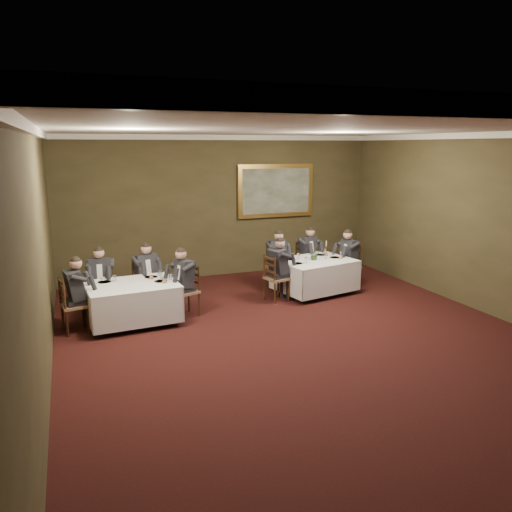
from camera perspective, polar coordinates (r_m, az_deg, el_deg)
ground at (r=8.48m, az=6.17°, el=-10.10°), size 10.00×10.00×0.00m
ceiling at (r=7.83m, az=6.78°, el=14.27°), size 8.00×10.00×0.10m
back_wall at (r=12.57m, az=-4.02°, el=5.64°), size 8.00×0.10×3.50m
left_wall at (r=7.13m, az=-23.53°, el=-0.69°), size 0.10×10.00×3.50m
right_wall at (r=10.41m, az=26.50°, el=2.92°), size 0.10×10.00×3.50m
crown_molding at (r=7.83m, az=6.77°, el=13.83°), size 8.00×10.00×0.12m
table_main at (r=11.23m, az=6.72°, el=-2.01°), size 1.87×1.57×0.67m
table_second at (r=9.55m, az=-13.91°, el=-4.91°), size 1.72×1.36×0.67m
chair_main_backleft at (r=11.67m, az=2.40°, el=-2.21°), size 0.45×0.43×1.00m
diner_main_backleft at (r=11.60m, az=2.43°, el=-1.14°), size 0.43×0.49×1.35m
chair_main_backright at (r=12.18m, az=5.81°, el=-1.64°), size 0.55×0.53×1.00m
diner_main_backright at (r=12.12m, az=5.87°, el=-0.60°), size 0.53×0.58×1.35m
chair_main_endleft at (r=10.67m, az=2.32°, el=-3.63°), size 0.50×0.52×1.00m
diner_main_endleft at (r=10.61m, az=2.38°, el=-2.44°), size 0.55×0.49×1.35m
chair_main_endright at (r=11.94m, az=10.61°, el=-2.08°), size 0.47×0.49×1.00m
diner_main_endright at (r=11.87m, az=10.61°, el=-1.02°), size 0.53×0.46×1.35m
chair_sec_backleft at (r=10.33m, az=-17.15°, el=-4.74°), size 0.50×0.48×1.00m
diner_sec_backleft at (r=10.25m, az=-17.23°, el=-3.54°), size 0.47×0.53×1.35m
chair_sec_backright at (r=10.47m, az=-12.43°, el=-4.24°), size 0.55×0.54×1.00m
diner_sec_backright at (r=10.39m, az=-12.46°, el=-3.05°), size 0.53×0.58×1.35m
chair_sec_endright at (r=9.83m, az=-7.94°, el=-5.16°), size 0.54×0.55×1.00m
diner_sec_endright at (r=9.76m, az=-8.04°, el=-3.89°), size 0.58×0.53×1.35m
chair_sec_endleft at (r=9.48m, az=-20.02°, el=-6.50°), size 0.50×0.51×1.00m
diner_sec_endleft at (r=9.41m, az=-20.05°, el=-5.18°), size 0.55×0.49×1.35m
centerpiece at (r=11.13m, az=6.69°, el=0.20°), size 0.24×0.21×0.25m
candlestick at (r=11.27m, az=8.01°, el=0.47°), size 0.06×0.06×0.42m
place_setting_table_main at (r=11.19m, az=4.06°, el=-0.17°), size 0.33×0.31×0.14m
place_setting_table_second at (r=9.74m, az=-16.65°, el=-2.60°), size 0.33×0.31×0.14m
painting at (r=12.97m, az=2.28°, el=7.46°), size 2.06×0.09×1.36m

